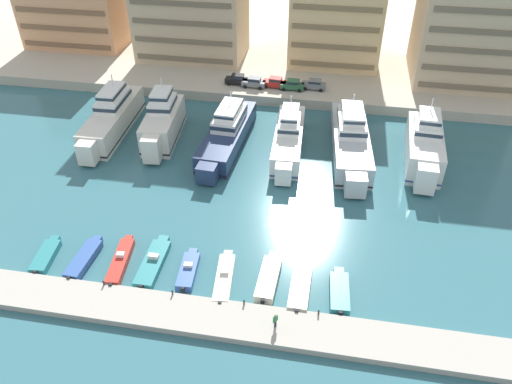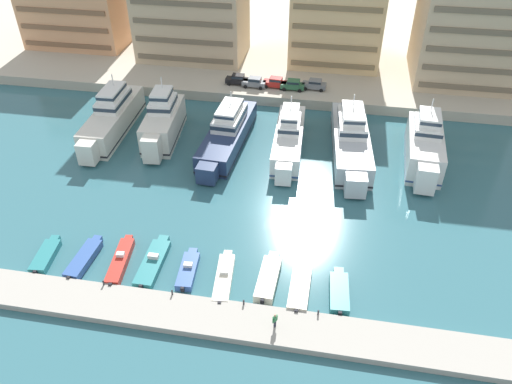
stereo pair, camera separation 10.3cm
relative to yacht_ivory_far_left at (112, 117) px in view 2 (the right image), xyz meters
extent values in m
plane|color=#336670|center=(27.74, -14.95, -2.46)|extent=(400.00, 400.00, 0.00)
cube|color=#BCB29E|center=(27.74, 47.55, -1.60)|extent=(180.00, 70.00, 1.73)
cube|color=#A8A399|center=(27.74, -33.47, -2.09)|extent=(120.00, 4.50, 0.74)
cube|color=silver|center=(0.00, 0.14, -0.58)|extent=(5.01, 17.43, 3.77)
cube|color=silver|center=(0.32, -9.50, -0.48)|extent=(2.51, 2.30, 3.21)
cube|color=black|center=(0.00, 0.14, -1.80)|extent=(5.06, 17.60, 0.24)
cube|color=white|center=(-0.05, 1.43, 2.10)|extent=(3.70, 7.37, 1.58)
cube|color=#233342|center=(-0.05, 1.43, 2.25)|extent=(3.74, 7.45, 0.57)
cube|color=white|center=(-0.05, 1.43, 3.52)|extent=(2.88, 5.75, 1.26)
cube|color=#233342|center=(-0.05, 1.43, 3.64)|extent=(2.92, 5.81, 0.45)
cylinder|color=silver|center=(-0.09, 2.52, 5.05)|extent=(0.16, 0.16, 1.80)
cube|color=silver|center=(-0.31, 9.23, -1.43)|extent=(3.79, 1.03, 0.20)
cube|color=silver|center=(8.44, -0.49, -0.28)|extent=(5.48, 12.60, 4.36)
cube|color=silver|center=(9.09, -7.57, -0.17)|extent=(2.60, 2.40, 3.71)
cube|color=black|center=(8.44, -0.49, -1.70)|extent=(5.54, 12.73, 0.24)
cube|color=white|center=(8.36, 0.42, 2.73)|extent=(3.87, 5.44, 1.66)
cube|color=#233342|center=(8.36, 0.42, 2.89)|extent=(3.92, 5.49, 0.60)
cube|color=white|center=(8.36, 0.42, 4.26)|extent=(3.02, 4.24, 1.40)
cube|color=#233342|center=(8.36, 0.42, 4.40)|extent=(3.06, 4.28, 0.50)
cylinder|color=silver|center=(8.29, 1.19, 5.86)|extent=(0.16, 0.16, 1.80)
cube|color=silver|center=(7.84, 6.06, -1.26)|extent=(3.79, 1.24, 0.20)
cube|color=navy|center=(18.48, -0.74, -1.02)|extent=(5.68, 18.30, 2.88)
cube|color=navy|center=(17.96, -10.84, -0.95)|extent=(2.73, 2.51, 2.44)
cube|color=black|center=(18.48, -0.74, -1.96)|extent=(5.73, 18.48, 0.24)
cube|color=white|center=(18.55, 0.61, 1.26)|extent=(4.09, 7.77, 1.69)
cube|color=#233342|center=(18.55, 0.61, 1.43)|extent=(4.14, 7.85, 0.61)
cube|color=white|center=(18.55, 0.61, 2.67)|extent=(3.19, 6.06, 1.12)
cube|color=#233342|center=(18.55, 0.61, 2.78)|extent=(3.23, 6.12, 0.40)
cylinder|color=silver|center=(18.61, 1.75, 4.13)|extent=(0.16, 0.16, 1.80)
cube|color=navy|center=(18.97, 8.73, -1.67)|extent=(4.08, 1.11, 0.20)
cube|color=white|center=(27.67, -0.60, -0.88)|extent=(4.67, 16.15, 3.17)
cube|color=white|center=(28.07, -9.47, -0.80)|extent=(2.26, 2.07, 2.69)
cube|color=#334C7F|center=(27.67, -0.60, -1.91)|extent=(4.71, 16.31, 0.24)
cube|color=white|center=(27.61, 0.60, 1.46)|extent=(3.38, 6.85, 1.50)
cube|color=#233342|center=(27.61, 0.60, 1.61)|extent=(3.42, 6.92, 0.54)
cube|color=white|center=(27.61, 0.60, 2.77)|extent=(2.64, 5.34, 1.12)
cube|color=#233342|center=(27.61, 0.60, 2.88)|extent=(2.67, 5.40, 0.40)
cylinder|color=silver|center=(27.57, 1.61, 4.23)|extent=(0.16, 0.16, 1.80)
cube|color=white|center=(27.28, 7.84, -1.59)|extent=(3.39, 1.05, 0.20)
cube|color=silver|center=(36.68, 0.15, -0.82)|extent=(6.56, 19.20, 3.28)
cube|color=silver|center=(37.57, -10.36, -0.74)|extent=(2.95, 2.72, 2.79)
cube|color=black|center=(36.68, 0.15, -1.89)|extent=(6.62, 19.39, 0.24)
cube|color=white|center=(36.56, 1.56, 1.68)|extent=(4.55, 8.21, 1.72)
cube|color=#233342|center=(36.56, 1.56, 1.85)|extent=(4.60, 8.30, 0.62)
cube|color=white|center=(36.56, 1.56, 3.17)|extent=(3.55, 6.41, 1.25)
cube|color=#233342|center=(36.56, 1.56, 3.29)|extent=(3.59, 6.47, 0.45)
cylinder|color=silver|center=(36.46, 2.74, 4.69)|extent=(0.16, 0.16, 1.80)
cube|color=silver|center=(35.85, 9.99, -1.56)|extent=(4.31, 1.25, 0.20)
cube|color=white|center=(46.91, -0.48, -0.29)|extent=(5.44, 13.62, 4.34)
cube|color=white|center=(46.47, -8.21, -0.18)|extent=(2.70, 2.48, 3.69)
cube|color=#334C7F|center=(46.91, -0.48, -1.70)|extent=(5.49, 13.75, 0.24)
cube|color=white|center=(46.96, 0.52, 2.62)|extent=(3.97, 5.82, 1.48)
cube|color=#233342|center=(46.96, 0.52, 2.77)|extent=(4.02, 5.87, 0.53)
cube|color=white|center=(46.96, 0.52, 4.03)|extent=(3.09, 4.54, 1.33)
cube|color=#233342|center=(46.96, 0.52, 4.16)|extent=(3.13, 4.58, 0.48)
cylinder|color=silver|center=(47.01, 1.36, 5.59)|extent=(0.16, 0.16, 1.80)
cube|color=white|center=(47.31, 6.65, -1.27)|extent=(4.02, 1.13, 0.20)
cube|color=teal|center=(3.79, -28.40, -2.05)|extent=(2.37, 5.08, 0.83)
cube|color=teal|center=(3.47, -25.59, -2.05)|extent=(1.09, 0.93, 0.70)
cube|color=black|center=(4.09, -31.01, -1.90)|extent=(0.39, 0.32, 0.60)
cube|color=#33569E|center=(8.21, -28.11, -2.01)|extent=(2.01, 5.94, 0.91)
cube|color=#33569E|center=(8.36, -24.83, -2.01)|extent=(1.00, 0.83, 0.77)
cube|color=black|center=(8.07, -31.22, -1.86)|extent=(0.37, 0.30, 0.60)
cube|color=red|center=(12.38, -27.79, -2.00)|extent=(2.35, 6.93, 0.93)
cube|color=red|center=(11.94, -24.11, -2.00)|extent=(0.93, 0.80, 0.79)
cube|color=silver|center=(12.31, -27.29, -1.32)|extent=(0.92, 0.70, 0.42)
cube|color=#283847|center=(12.28, -27.01, -1.26)|extent=(0.78, 0.17, 0.25)
cube|color=black|center=(12.80, -31.35, -1.85)|extent=(0.39, 0.32, 0.60)
cube|color=teal|center=(15.91, -27.28, -2.10)|extent=(2.20, 6.97, 0.73)
cube|color=teal|center=(15.86, -23.39, -2.10)|extent=(1.17, 0.97, 0.62)
cube|color=silver|center=(15.91, -26.76, -1.49)|extent=(1.17, 0.61, 0.48)
cube|color=#283847|center=(15.90, -26.48, -1.42)|extent=(1.06, 0.09, 0.29)
cube|color=black|center=(15.96, -30.93, -1.95)|extent=(0.36, 0.28, 0.60)
cube|color=#33569E|center=(20.09, -27.76, -2.06)|extent=(2.18, 5.28, 0.80)
cube|color=#33569E|center=(19.84, -24.85, -2.06)|extent=(1.02, 0.86, 0.68)
cube|color=silver|center=(20.06, -27.38, -1.48)|extent=(1.01, 0.68, 0.37)
cube|color=#283847|center=(20.03, -27.10, -1.42)|extent=(0.88, 0.15, 0.22)
cube|color=black|center=(20.33, -30.51, -1.91)|extent=(0.38, 0.31, 0.60)
cube|color=beige|center=(24.19, -28.19, -2.06)|extent=(2.38, 6.85, 0.80)
cube|color=beige|center=(23.81, -24.51, -2.06)|extent=(1.01, 0.86, 0.68)
cube|color=silver|center=(24.13, -27.69, -1.48)|extent=(0.99, 0.69, 0.36)
cube|color=#283847|center=(24.11, -27.41, -1.42)|extent=(0.85, 0.17, 0.22)
cube|color=black|center=(24.55, -31.71, -1.91)|extent=(0.39, 0.32, 0.60)
cube|color=beige|center=(28.83, -27.52, -1.96)|extent=(2.17, 6.13, 1.01)
cube|color=beige|center=(28.94, -24.09, -1.96)|extent=(1.12, 0.92, 0.86)
cube|color=black|center=(28.73, -30.73, -1.81)|extent=(0.37, 0.29, 0.60)
cube|color=beige|center=(32.28, -27.93, -1.98)|extent=(2.05, 6.72, 0.97)
cube|color=beige|center=(32.30, -24.18, -1.98)|extent=(1.11, 0.91, 0.83)
cube|color=black|center=(32.26, -31.46, -1.83)|extent=(0.36, 0.28, 0.60)
cube|color=teal|center=(36.34, -28.17, -1.98)|extent=(2.28, 5.30, 0.97)
cube|color=teal|center=(36.14, -25.21, -1.98)|extent=(1.12, 0.94, 0.82)
cube|color=black|center=(36.52, -30.94, -1.83)|extent=(0.38, 0.30, 0.60)
cube|color=black|center=(16.37, 16.61, -0.01)|extent=(4.12, 1.76, 0.80)
cube|color=black|center=(16.52, 16.60, 0.73)|extent=(2.12, 1.59, 0.68)
cube|color=#1E2833|center=(16.52, 16.60, 0.73)|extent=(2.08, 1.60, 0.37)
cylinder|color=black|center=(15.01, 15.78, -0.41)|extent=(0.64, 0.23, 0.64)
cylinder|color=black|center=(15.04, 17.47, -0.41)|extent=(0.64, 0.23, 0.64)
cylinder|color=black|center=(17.71, 15.74, -0.41)|extent=(0.64, 0.23, 0.64)
cylinder|color=black|center=(17.73, 17.44, -0.41)|extent=(0.64, 0.23, 0.64)
cube|color=slate|center=(19.50, 15.94, -0.01)|extent=(4.19, 1.92, 0.80)
cube|color=slate|center=(19.65, 15.93, 0.73)|extent=(2.18, 1.67, 0.68)
cube|color=#1E2833|center=(19.65, 15.93, 0.73)|extent=(2.14, 1.69, 0.37)
cylinder|color=black|center=(18.10, 15.17, -0.41)|extent=(0.65, 0.25, 0.64)
cylinder|color=black|center=(18.19, 16.86, -0.41)|extent=(0.65, 0.25, 0.64)
cylinder|color=black|center=(20.80, 15.02, -0.41)|extent=(0.65, 0.25, 0.64)
cylinder|color=black|center=(20.89, 16.72, -0.41)|extent=(0.65, 0.25, 0.64)
cube|color=red|center=(23.10, 16.53, -0.01)|extent=(4.22, 2.00, 0.80)
cube|color=red|center=(23.25, 16.52, 0.73)|extent=(2.21, 1.71, 0.68)
cube|color=#1E2833|center=(23.25, 16.52, 0.73)|extent=(2.17, 1.72, 0.37)
cylinder|color=black|center=(21.69, 15.78, -0.41)|extent=(0.65, 0.27, 0.64)
cylinder|color=black|center=(21.81, 17.48, -0.41)|extent=(0.65, 0.27, 0.64)
cylinder|color=black|center=(24.38, 15.58, -0.41)|extent=(0.65, 0.27, 0.64)
cylinder|color=black|center=(24.51, 17.28, -0.41)|extent=(0.65, 0.27, 0.64)
cube|color=#2D6642|center=(26.24, 16.10, -0.01)|extent=(4.12, 1.75, 0.80)
cube|color=#2D6642|center=(26.39, 16.10, 0.73)|extent=(2.12, 1.59, 0.68)
cube|color=#1E2833|center=(26.39, 16.10, 0.73)|extent=(2.08, 1.60, 0.37)
cylinder|color=black|center=(24.88, 15.26, -0.41)|extent=(0.64, 0.23, 0.64)
cylinder|color=black|center=(24.90, 16.96, -0.41)|extent=(0.64, 0.23, 0.64)
cylinder|color=black|center=(27.58, 15.23, -0.41)|extent=(0.64, 0.23, 0.64)
cylinder|color=black|center=(27.60, 16.93, -0.41)|extent=(0.64, 0.23, 0.64)
cube|color=slate|center=(29.92, 16.89, -0.01)|extent=(4.17, 1.88, 0.80)
cube|color=slate|center=(30.07, 16.88, 0.73)|extent=(2.17, 1.65, 0.68)
cube|color=#1E2833|center=(30.07, 16.88, 0.73)|extent=(2.13, 1.67, 0.37)
cylinder|color=black|center=(28.53, 16.10, -0.41)|extent=(0.65, 0.25, 0.64)
cylinder|color=black|center=(28.61, 17.80, -0.41)|extent=(0.65, 0.25, 0.64)
cylinder|color=black|center=(31.23, 15.98, -0.41)|extent=(0.65, 0.25, 0.64)
cylinder|color=black|center=(31.30, 17.68, -0.41)|extent=(0.65, 0.25, 0.64)
cube|color=tan|center=(-19.72, 31.63, 7.59)|extent=(19.74, 13.34, 16.66)
cube|color=brown|center=(-19.72, 24.86, 0.93)|extent=(18.16, 0.24, 0.90)
cube|color=brown|center=(-19.72, 24.86, 4.26)|extent=(18.16, 0.24, 0.90)
cube|color=brown|center=(-19.72, 24.86, 7.59)|extent=(18.16, 0.24, 0.90)
cube|color=#6D5F4B|center=(5.26, 22.06, 0.95)|extent=(18.45, 0.24, 0.90)
cube|color=#6D5F4B|center=(5.26, 22.06, 4.32)|extent=(18.45, 0.24, 0.90)
cube|color=#6D5F4B|center=(5.26, 22.06, 7.69)|extent=(18.45, 0.24, 0.90)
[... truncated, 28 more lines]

